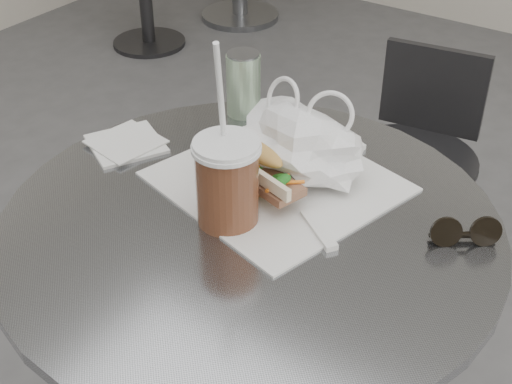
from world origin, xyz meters
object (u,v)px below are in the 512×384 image
Objects in this scene: cafe_table at (250,346)px; iced_coffee at (227,181)px; chair_far at (409,189)px; drink_can at (243,84)px; banh_mi at (254,168)px; sunglasses at (465,233)px.

cafe_table is 2.61× the size of iced_coffee.
chair_far is 0.77m from drink_can.
cafe_table reaches higher than chair_far.
banh_mi is 0.33m from sunglasses.
iced_coffee is (0.04, -0.85, 0.52)m from chair_far.
chair_far is at bearing 107.93° from banh_mi.
iced_coffee is at bearing 84.31° from chair_far.
banh_mi is (0.02, -0.76, 0.49)m from chair_far.
iced_coffee is at bearing -144.07° from cafe_table.
banh_mi is (-0.04, 0.07, 0.31)m from cafe_table.
cafe_table is at bearing 86.14° from chair_far.
iced_coffee reaches higher than drink_can.
iced_coffee reaches higher than chair_far.
drink_can is (-0.16, 0.20, 0.02)m from banh_mi.
banh_mi is at bearing 98.67° from iced_coffee.
sunglasses is (0.35, -0.71, 0.46)m from chair_far.
drink_can is at bearing 145.41° from banh_mi.
cafe_table is 0.47m from drink_can.
banh_mi reaches higher than sunglasses.
chair_far is 2.24× the size of iced_coffee.
sunglasses reaches higher than cafe_table.
drink_can is at bearing 68.25° from chair_far.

